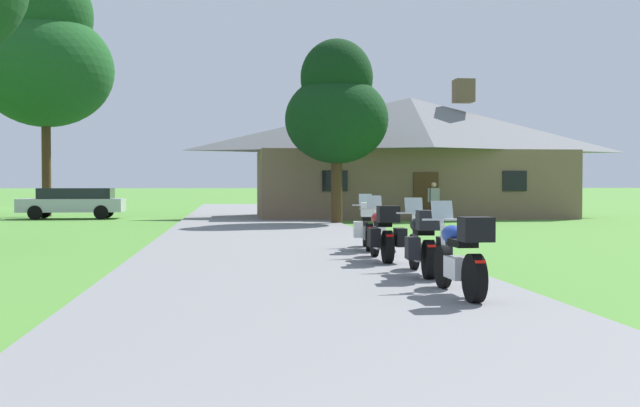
{
  "coord_description": "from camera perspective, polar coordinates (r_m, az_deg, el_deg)",
  "views": [
    {
      "loc": [
        -1.09,
        -1.79,
        1.61
      ],
      "look_at": [
        1.49,
        21.17,
        1.02
      ],
      "focal_mm": 44.22,
      "sensor_mm": 36.0,
      "label": 1
    }
  ],
  "objects": [
    {
      "name": "ground_plane",
      "position": [
        21.87,
        -3.55,
        -2.77
      ],
      "size": [
        500.0,
        500.0,
        0.0
      ],
      "primitive_type": "plane",
      "color": "#4C8433"
    },
    {
      "name": "tree_left_far",
      "position": [
        41.19,
        -19.25,
        10.19
      ],
      "size": [
        6.54,
        6.54,
        12.21
      ],
      "color": "#422D19",
      "rests_on": "ground"
    },
    {
      "name": "motorcycle_red_third_in_row",
      "position": [
        15.82,
        4.59,
        -2.19
      ],
      "size": [
        0.72,
        2.08,
        1.3
      ],
      "rotation": [
        0.0,
        0.0,
        -0.0
      ],
      "color": "black",
      "rests_on": "asphalt_driveway"
    },
    {
      "name": "stone_lodge",
      "position": [
        37.68,
        6.56,
        3.45
      ],
      "size": [
        15.2,
        6.37,
        6.58
      ],
      "color": "brown",
      "rests_on": "ground"
    },
    {
      "name": "asphalt_driveway",
      "position": [
        19.88,
        -3.27,
        -3.11
      ],
      "size": [
        6.4,
        80.0,
        0.06
      ],
      "primitive_type": "cube",
      "color": "slate",
      "rests_on": "ground"
    },
    {
      "name": "parked_silver_suv_far_left",
      "position": [
        37.58,
        -17.42,
        0.12
      ],
      "size": [
        4.61,
        1.94,
        1.4
      ],
      "rotation": [
        0.0,
        0.0,
        1.58
      ],
      "color": "#ADAFB7",
      "rests_on": "ground"
    },
    {
      "name": "tree_by_lodge_front",
      "position": [
        31.36,
        1.22,
        6.96
      ],
      "size": [
        4.1,
        4.1,
        7.32
      ],
      "color": "#422D19",
      "rests_on": "ground"
    },
    {
      "name": "motorcycle_green_farthest_in_row",
      "position": [
        18.46,
        3.52,
        -1.66
      ],
      "size": [
        0.85,
        2.08,
        1.3
      ],
      "rotation": [
        0.0,
        0.0,
        -0.1
      ],
      "color": "black",
      "rests_on": "asphalt_driveway"
    },
    {
      "name": "motorcycle_blue_nearest_to_camera",
      "position": [
        11.01,
        10.18,
        -3.75
      ],
      "size": [
        0.66,
        2.08,
        1.3
      ],
      "rotation": [
        0.0,
        0.0,
        0.02
      ],
      "color": "black",
      "rests_on": "asphalt_driveway"
    },
    {
      "name": "motorcycle_black_second_in_row",
      "position": [
        13.38,
        7.52,
        -2.86
      ],
      "size": [
        0.79,
        2.08,
        1.3
      ],
      "rotation": [
        0.0,
        0.0,
        -0.06
      ],
      "color": "black",
      "rests_on": "asphalt_driveway"
    },
    {
      "name": "bystander_gray_shirt_near_lodge",
      "position": [
        33.42,
        8.24,
        0.28
      ],
      "size": [
        0.54,
        0.28,
        1.67
      ],
      "rotation": [
        0.0,
        0.0,
        0.17
      ],
      "color": "black",
      "rests_on": "ground"
    }
  ]
}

